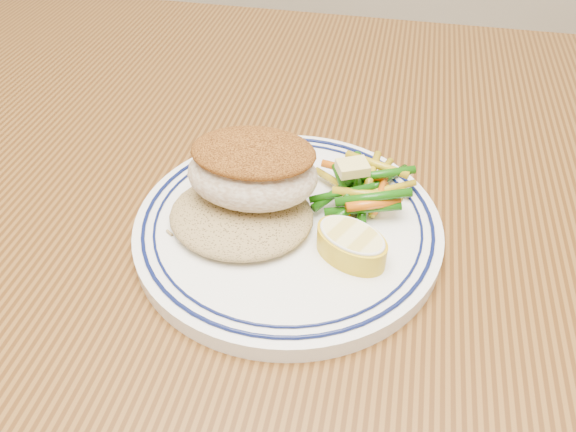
# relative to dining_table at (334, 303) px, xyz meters

# --- Properties ---
(dining_table) EXTENTS (1.50, 0.90, 0.75)m
(dining_table) POSITION_rel_dining_table_xyz_m (0.00, 0.00, 0.00)
(dining_table) COLOR #46280E
(dining_table) RESTS_ON ground
(plate) EXTENTS (0.25, 0.25, 0.02)m
(plate) POSITION_rel_dining_table_xyz_m (-0.04, -0.01, 0.11)
(plate) COLOR white
(plate) RESTS_ON dining_table
(rice_pilaf) EXTENTS (0.12, 0.10, 0.02)m
(rice_pilaf) POSITION_rel_dining_table_xyz_m (-0.08, -0.02, 0.12)
(rice_pilaf) COLOR olive
(rice_pilaf) RESTS_ON plate
(fish_fillet) EXTENTS (0.11, 0.08, 0.05)m
(fish_fillet) POSITION_rel_dining_table_xyz_m (-0.07, -0.01, 0.15)
(fish_fillet) COLOR beige
(fish_fillet) RESTS_ON rice_pilaf
(vegetable_pile) EXTENTS (0.09, 0.10, 0.03)m
(vegetable_pile) POSITION_rel_dining_table_xyz_m (0.02, 0.02, 0.13)
(vegetable_pile) COLOR #CA570A
(vegetable_pile) RESTS_ON plate
(butter_pat) EXTENTS (0.03, 0.03, 0.01)m
(butter_pat) POSITION_rel_dining_table_xyz_m (0.00, 0.02, 0.15)
(butter_pat) COLOR #E9D672
(butter_pat) RESTS_ON vegetable_pile
(lemon_wedge) EXTENTS (0.07, 0.07, 0.02)m
(lemon_wedge) POSITION_rel_dining_table_xyz_m (0.01, -0.04, 0.12)
(lemon_wedge) COLOR gold
(lemon_wedge) RESTS_ON plate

